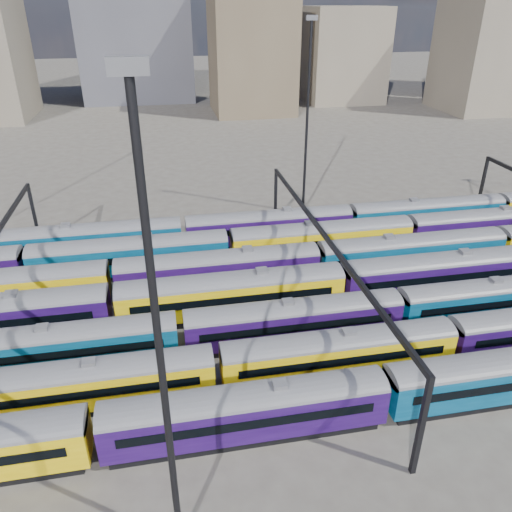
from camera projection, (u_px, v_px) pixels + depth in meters
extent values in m
plane|color=#47423C|center=(220.00, 317.00, 48.11)|extent=(500.00, 500.00, 0.00)
cube|color=black|center=(247.00, 432.00, 34.86)|extent=(18.53, 2.40, 0.68)
cube|color=#1B083C|center=(246.00, 413.00, 34.05)|extent=(19.50, 2.83, 2.83)
cylinder|color=#4C4C51|center=(246.00, 398.00, 33.40)|extent=(19.50, 2.83, 2.83)
cube|color=black|center=(250.00, 425.00, 32.65)|extent=(17.16, 0.06, 0.73)
cube|color=black|center=(243.00, 395.00, 35.15)|extent=(17.16, 0.06, 0.73)
cube|color=slate|center=(246.00, 389.00, 33.06)|extent=(0.98, 0.88, 0.34)
cube|color=black|center=(504.00, 394.00, 38.23)|extent=(18.53, 2.40, 0.68)
cube|color=#053654|center=(510.00, 376.00, 37.42)|extent=(19.50, 2.83, 2.83)
cube|color=black|center=(499.00, 360.00, 38.52)|extent=(17.16, 0.06, 0.73)
cube|color=black|center=(89.00, 403.00, 37.36)|extent=(17.93, 2.33, 0.66)
cube|color=#CBA308|center=(85.00, 386.00, 36.58)|extent=(18.87, 2.74, 2.74)
cylinder|color=#4C4C51|center=(82.00, 371.00, 35.96)|extent=(18.87, 2.74, 2.74)
cube|color=black|center=(83.00, 395.00, 35.22)|extent=(16.61, 0.06, 0.71)
cube|color=black|center=(87.00, 370.00, 37.64)|extent=(16.61, 0.06, 0.71)
cube|color=slate|center=(81.00, 363.00, 35.62)|extent=(0.94, 0.85, 0.33)
cube|color=black|center=(337.00, 371.00, 40.63)|extent=(17.93, 2.33, 0.66)
cube|color=#CBA308|center=(338.00, 354.00, 39.85)|extent=(18.87, 2.74, 2.74)
cylinder|color=#4C4C51|center=(340.00, 340.00, 39.22)|extent=(18.87, 2.74, 2.74)
cube|color=black|center=(345.00, 362.00, 38.49)|extent=(16.61, 0.06, 0.71)
cube|color=black|center=(333.00, 340.00, 40.91)|extent=(16.61, 0.06, 0.71)
cube|color=slate|center=(340.00, 333.00, 38.89)|extent=(0.94, 0.85, 0.33)
cube|color=black|center=(62.00, 365.00, 41.28)|extent=(18.18, 2.36, 0.67)
cube|color=#053654|center=(59.00, 348.00, 40.49)|extent=(19.14, 2.78, 2.78)
cylinder|color=#4C4C51|center=(55.00, 334.00, 39.86)|extent=(19.14, 2.78, 2.78)
cube|color=black|center=(55.00, 355.00, 39.11)|extent=(16.84, 0.06, 0.72)
cube|color=black|center=(61.00, 334.00, 41.57)|extent=(16.84, 0.06, 0.72)
cube|color=slate|center=(54.00, 326.00, 39.52)|extent=(0.96, 0.86, 0.33)
cube|color=black|center=(293.00, 338.00, 44.59)|extent=(18.18, 2.36, 0.67)
cube|color=#1B083C|center=(294.00, 322.00, 43.80)|extent=(19.14, 2.78, 2.78)
cylinder|color=#4C4C51|center=(294.00, 308.00, 43.17)|extent=(19.14, 2.78, 2.78)
cube|color=black|center=(298.00, 328.00, 42.42)|extent=(16.84, 0.06, 0.72)
cube|color=black|center=(290.00, 310.00, 44.88)|extent=(16.84, 0.06, 0.72)
cube|color=slate|center=(295.00, 301.00, 42.83)|extent=(0.96, 0.86, 0.33)
cube|color=black|center=(492.00, 314.00, 47.90)|extent=(18.18, 2.36, 0.67)
cube|color=#053654|center=(496.00, 299.00, 47.11)|extent=(19.14, 2.78, 2.78)
cylinder|color=#4C4C51|center=(499.00, 286.00, 46.48)|extent=(19.14, 2.78, 2.78)
cube|color=black|center=(506.00, 304.00, 45.73)|extent=(16.84, 0.06, 0.72)
cube|color=black|center=(488.00, 288.00, 48.19)|extent=(16.84, 0.06, 0.72)
cube|color=slate|center=(501.00, 279.00, 46.14)|extent=(0.96, 0.86, 0.33)
cube|color=black|center=(232.00, 312.00, 48.14)|extent=(20.23, 2.62, 0.75)
cube|color=#CBA308|center=(232.00, 295.00, 47.26)|extent=(21.29, 3.09, 3.09)
cylinder|color=#4C4C51|center=(231.00, 281.00, 46.55)|extent=(21.29, 3.09, 3.09)
cube|color=black|center=(234.00, 301.00, 45.72)|extent=(18.74, 0.06, 0.80)
cube|color=black|center=(229.00, 284.00, 48.45)|extent=(18.74, 0.06, 0.80)
cube|color=slate|center=(231.00, 274.00, 46.17)|extent=(1.06, 0.96, 0.37)
cube|color=black|center=(440.00, 290.00, 51.81)|extent=(20.23, 2.62, 0.75)
cube|color=#1B083C|center=(444.00, 274.00, 50.93)|extent=(21.29, 3.09, 3.09)
cylinder|color=#4C4C51|center=(446.00, 261.00, 50.22)|extent=(21.29, 3.09, 3.09)
cube|color=black|center=(452.00, 278.00, 49.40)|extent=(18.74, 0.06, 0.80)
cube|color=black|center=(436.00, 264.00, 52.12)|extent=(18.74, 0.06, 0.80)
cube|color=slate|center=(448.00, 253.00, 49.85)|extent=(1.06, 0.96, 0.37)
cube|color=black|center=(2.00, 308.00, 48.81)|extent=(19.76, 2.56, 0.73)
cube|color=black|center=(1.00, 281.00, 49.12)|extent=(18.30, 0.06, 0.78)
cube|color=black|center=(219.00, 287.00, 52.40)|extent=(19.76, 2.56, 0.73)
cube|color=#1B083C|center=(219.00, 271.00, 51.54)|extent=(20.80, 3.02, 3.02)
cylinder|color=#4C4C51|center=(218.00, 258.00, 50.85)|extent=(20.80, 3.02, 3.02)
cube|color=black|center=(220.00, 275.00, 50.04)|extent=(18.30, 0.06, 0.78)
cube|color=black|center=(217.00, 261.00, 52.71)|extent=(18.30, 0.06, 0.78)
cube|color=slate|center=(218.00, 251.00, 50.48)|extent=(1.04, 0.94, 0.36)
cube|color=black|center=(408.00, 268.00, 55.99)|extent=(19.76, 2.56, 0.73)
cube|color=#053654|center=(411.00, 254.00, 55.13)|extent=(20.80, 3.02, 3.02)
cylinder|color=#4C4C51|center=(413.00, 241.00, 54.44)|extent=(20.80, 3.02, 3.02)
cube|color=black|center=(418.00, 257.00, 53.63)|extent=(18.30, 0.06, 0.78)
cube|color=black|center=(405.00, 245.00, 56.30)|extent=(18.30, 0.06, 0.78)
cube|color=slate|center=(414.00, 235.00, 54.07)|extent=(1.04, 0.94, 0.36)
cube|color=black|center=(133.00, 272.00, 55.25)|extent=(20.03, 2.60, 0.74)
cube|color=#053654|center=(131.00, 257.00, 54.38)|extent=(21.08, 3.06, 3.06)
cylinder|color=#4C4C51|center=(129.00, 244.00, 53.68)|extent=(21.08, 3.06, 3.06)
cube|color=black|center=(130.00, 260.00, 52.86)|extent=(18.55, 0.06, 0.79)
cube|color=black|center=(131.00, 248.00, 55.56)|extent=(18.55, 0.06, 0.79)
cube|color=slate|center=(128.00, 237.00, 53.31)|extent=(1.05, 0.95, 0.37)
cube|color=black|center=(320.00, 255.00, 58.89)|extent=(20.03, 2.60, 0.74)
cube|color=#CBA308|center=(321.00, 241.00, 58.02)|extent=(21.08, 3.06, 3.06)
cylinder|color=#4C4C51|center=(322.00, 229.00, 57.32)|extent=(21.08, 3.06, 3.06)
cube|color=black|center=(326.00, 243.00, 56.50)|extent=(18.55, 0.06, 0.79)
cube|color=black|center=(318.00, 232.00, 59.20)|extent=(18.55, 0.06, 0.79)
cube|color=slate|center=(323.00, 222.00, 56.94)|extent=(1.05, 0.95, 0.37)
cube|color=black|center=(486.00, 240.00, 62.52)|extent=(20.03, 2.60, 0.74)
cube|color=#1B083C|center=(489.00, 226.00, 61.65)|extent=(21.08, 3.06, 3.06)
cylinder|color=#4C4C51|center=(492.00, 215.00, 60.95)|extent=(21.08, 3.06, 3.06)
cube|color=black|center=(498.00, 229.00, 60.13)|extent=(18.55, 0.06, 0.79)
cube|color=black|center=(483.00, 219.00, 62.83)|extent=(18.55, 0.06, 0.79)
cube|color=slate|center=(494.00, 209.00, 60.58)|extent=(1.05, 0.95, 0.37)
cube|color=black|center=(95.00, 255.00, 58.87)|extent=(19.40, 2.52, 0.71)
cube|color=#053654|center=(93.00, 241.00, 58.03)|extent=(20.42, 2.96, 2.96)
cylinder|color=#4C4C51|center=(91.00, 230.00, 57.35)|extent=(20.42, 2.96, 2.96)
cube|color=black|center=(91.00, 244.00, 56.55)|extent=(17.97, 0.06, 0.77)
cube|color=black|center=(94.00, 233.00, 59.17)|extent=(17.97, 0.06, 0.77)
cube|color=slate|center=(90.00, 223.00, 56.99)|extent=(1.02, 0.92, 0.36)
cube|color=black|center=(269.00, 241.00, 62.39)|extent=(19.40, 2.52, 0.71)
cube|color=#1B083C|center=(269.00, 227.00, 61.55)|extent=(20.42, 2.96, 2.96)
cylinder|color=#4C4C51|center=(269.00, 216.00, 60.87)|extent=(20.42, 2.96, 2.96)
cube|color=black|center=(272.00, 230.00, 60.08)|extent=(17.97, 0.06, 0.77)
cube|color=black|center=(267.00, 220.00, 62.70)|extent=(17.97, 0.06, 0.77)
cube|color=slate|center=(269.00, 210.00, 60.51)|extent=(1.02, 0.92, 0.36)
cube|color=black|center=(424.00, 228.00, 65.92)|extent=(19.40, 2.52, 0.71)
cube|color=#053654|center=(426.00, 215.00, 65.07)|extent=(20.42, 2.96, 2.96)
cylinder|color=#4C4C51|center=(428.00, 204.00, 64.40)|extent=(20.42, 2.96, 2.96)
cube|color=black|center=(433.00, 217.00, 63.60)|extent=(17.97, 0.06, 0.77)
cube|color=black|center=(421.00, 208.00, 66.22)|extent=(17.97, 0.06, 0.77)
cube|color=slate|center=(429.00, 199.00, 64.03)|extent=(1.02, 0.92, 0.36)
cube|color=black|center=(34.00, 215.00, 60.38)|extent=(0.35, 0.35, 8.00)
cube|color=black|center=(421.00, 427.00, 30.50)|extent=(0.35, 0.35, 8.00)
cube|color=black|center=(276.00, 198.00, 65.41)|extent=(0.35, 0.35, 8.00)
cube|color=black|center=(324.00, 235.00, 46.21)|extent=(0.30, 40.00, 0.45)
cube|color=black|center=(482.00, 184.00, 70.44)|extent=(0.35, 0.35, 8.00)
cylinder|color=black|center=(162.00, 369.00, 22.34)|extent=(0.36, 0.36, 25.00)
cube|color=slate|center=(128.00, 66.00, 16.47)|extent=(1.40, 0.50, 0.60)
cylinder|color=black|center=(307.00, 125.00, 65.84)|extent=(0.36, 0.36, 25.00)
cube|color=slate|center=(312.00, 18.00, 59.98)|extent=(1.40, 0.50, 0.60)
cube|color=#38383F|center=(136.00, 37.00, 146.02)|extent=(31.45, 23.82, 34.83)
cube|color=brown|center=(251.00, 44.00, 128.57)|extent=(20.53, 21.40, 33.97)
cube|color=#665B4C|center=(342.00, 55.00, 145.31)|extent=(21.40, 20.66, 25.64)
cube|color=#665B4C|center=(480.00, 47.00, 130.46)|extent=(16.30, 22.06, 32.15)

